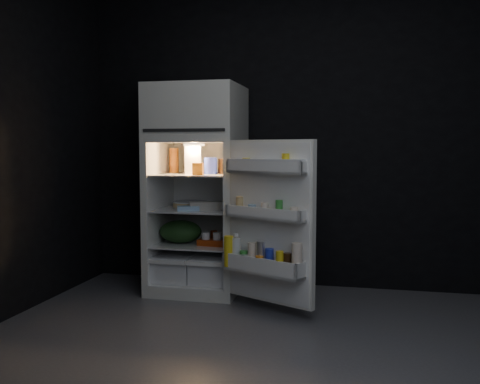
% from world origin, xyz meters
% --- Properties ---
extents(floor, '(4.00, 3.40, 0.00)m').
position_xyz_m(floor, '(0.00, 0.00, 0.00)').
color(floor, '#57575C').
rests_on(floor, ground).
extents(wall_back, '(4.00, 0.00, 2.70)m').
position_xyz_m(wall_back, '(0.00, 1.70, 1.35)').
color(wall_back, black).
rests_on(wall_back, ground).
extents(wall_front, '(4.00, 0.00, 2.70)m').
position_xyz_m(wall_front, '(0.00, -1.70, 1.35)').
color(wall_front, black).
rests_on(wall_front, ground).
extents(refrigerator, '(0.76, 0.71, 1.78)m').
position_xyz_m(refrigerator, '(-0.89, 1.32, 0.96)').
color(refrigerator, white).
rests_on(refrigerator, ground).
extents(fridge_door, '(0.73, 0.49, 1.22)m').
position_xyz_m(fridge_door, '(-0.17, 0.77, 0.68)').
color(fridge_door, white).
rests_on(fridge_door, ground).
extents(milk_jug, '(0.17, 0.17, 0.24)m').
position_xyz_m(milk_jug, '(-0.92, 1.30, 1.15)').
color(milk_jug, white).
rests_on(milk_jug, refrigerator).
extents(mayo_jar, '(0.12, 0.12, 0.14)m').
position_xyz_m(mayo_jar, '(-0.76, 1.29, 1.10)').
color(mayo_jar, '#2032B0').
rests_on(mayo_jar, refrigerator).
extents(jam_jar, '(0.14, 0.14, 0.13)m').
position_xyz_m(jam_jar, '(-0.65, 1.33, 1.09)').
color(jam_jar, black).
rests_on(jam_jar, refrigerator).
extents(amber_bottle, '(0.10, 0.10, 0.22)m').
position_xyz_m(amber_bottle, '(-1.14, 1.42, 1.14)').
color(amber_bottle, '#CC6920').
rests_on(amber_bottle, refrigerator).
extents(small_carton, '(0.09, 0.07, 0.10)m').
position_xyz_m(small_carton, '(-0.82, 1.11, 1.08)').
color(small_carton, orange).
rests_on(small_carton, refrigerator).
extents(egg_carton, '(0.30, 0.19, 0.07)m').
position_xyz_m(egg_carton, '(-0.77, 1.19, 0.76)').
color(egg_carton, gray).
rests_on(egg_carton, refrigerator).
extents(pie, '(0.39, 0.39, 0.04)m').
position_xyz_m(pie, '(-0.98, 1.39, 0.75)').
color(pie, tan).
rests_on(pie, refrigerator).
extents(flat_package, '(0.20, 0.15, 0.04)m').
position_xyz_m(flat_package, '(-0.90, 1.10, 0.75)').
color(flat_package, '#80A5C6').
rests_on(flat_package, refrigerator).
extents(wrapped_pkg, '(0.14, 0.13, 0.05)m').
position_xyz_m(wrapped_pkg, '(-0.65, 1.39, 0.75)').
color(wrapped_pkg, beige).
rests_on(wrapped_pkg, refrigerator).
extents(produce_bag, '(0.43, 0.39, 0.20)m').
position_xyz_m(produce_bag, '(-1.02, 1.25, 0.52)').
color(produce_bag, '#193815').
rests_on(produce_bag, refrigerator).
extents(yogurt_tray, '(0.25, 0.15, 0.05)m').
position_xyz_m(yogurt_tray, '(-0.72, 1.19, 0.45)').
color(yogurt_tray, '#9D330D').
rests_on(yogurt_tray, refrigerator).
extents(small_can_red, '(0.07, 0.07, 0.09)m').
position_xyz_m(small_can_red, '(-0.77, 1.40, 0.47)').
color(small_can_red, '#9D330D').
rests_on(small_can_red, refrigerator).
extents(small_can_silver, '(0.08, 0.08, 0.09)m').
position_xyz_m(small_can_silver, '(-0.64, 1.38, 0.47)').
color(small_can_silver, silver).
rests_on(small_can_silver, refrigerator).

